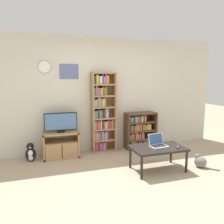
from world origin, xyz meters
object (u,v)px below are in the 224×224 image
television (61,122)px  bookshelf_tall (102,113)px  cat (200,161)px  coffee_table (158,150)px  laptop (158,143)px  penguin_figurine (31,153)px  remote_near_laptop (178,147)px  bookshelf_short (139,131)px  tv_stand (61,144)px

television → bookshelf_tall: bookshelf_tall is taller
cat → bookshelf_tall: bearing=114.3°
television → coffee_table: 2.07m
coffee_table → cat: coffee_table is taller
laptop → penguin_figurine: bearing=148.1°
remote_near_laptop → bookshelf_tall: bearing=-15.4°
bookshelf_tall → laptop: (0.71, -1.29, -0.40)m
cat → television: bearing=129.4°
bookshelf_short → coffee_table: bookshelf_short is taller
cat → penguin_figurine: size_ratio=1.10×
tv_stand → television: bearing=-18.7°
television → cat: bearing=-28.5°
bookshelf_short → remote_near_laptop: 1.45m
remote_near_laptop → cat: 0.61m
tv_stand → coffee_table: bearing=-36.8°
remote_near_laptop → television: bearing=5.2°
bookshelf_short → cat: 1.60m
remote_near_laptop → cat: bearing=-138.6°
coffee_table → remote_near_laptop: (0.33, -0.14, 0.06)m
cat → tv_stand: bearing=129.5°
bookshelf_tall → cat: (1.54, -1.47, -0.78)m
tv_stand → penguin_figurine: 0.63m
television → coffee_table: size_ratio=0.71×
laptop → remote_near_laptop: (0.31, -0.19, -0.05)m
tv_stand → coffee_table: (1.64, -1.23, 0.11)m
television → bookshelf_short: size_ratio=0.79×
laptop → bookshelf_short: bearing=75.2°
laptop → penguin_figurine: (-2.28, 1.11, -0.32)m
television → remote_near_laptop: (1.96, -1.36, -0.32)m
television → bookshelf_tall: size_ratio=0.38×
laptop → cat: laptop is taller
television → penguin_figurine: television is taller
tv_stand → television: (0.01, -0.00, 0.49)m
television → bookshelf_short: bearing=2.8°
tv_stand → bookshelf_tall: (0.95, 0.12, 0.61)m
bookshelf_tall → remote_near_laptop: bearing=-55.3°
laptop → tv_stand: bearing=138.9°
tv_stand → bookshelf_tall: size_ratio=0.41×
coffee_table → cat: bearing=-8.2°
coffee_table → laptop: 0.12m
bookshelf_tall → remote_near_laptop: (1.02, -1.48, -0.44)m
bookshelf_tall → cat: bearing=-43.6°
bookshelf_short → laptop: bearing=-98.9°
remote_near_laptop → cat: remote_near_laptop is taller
bookshelf_short → remote_near_laptop: bearing=-85.4°
bookshelf_short → cat: bearing=-66.3°
bookshelf_short → coffee_table: bearing=-99.3°
bookshelf_tall → cat: 2.26m
penguin_figurine → television: bearing=5.1°
penguin_figurine → tv_stand: bearing=5.4°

